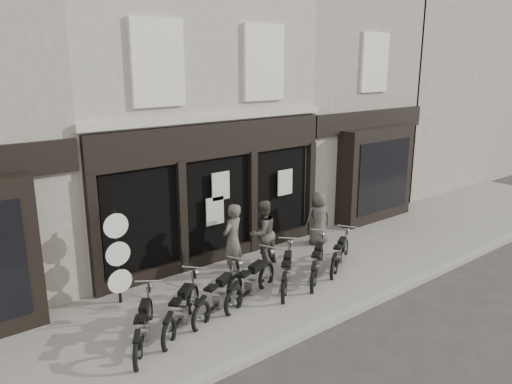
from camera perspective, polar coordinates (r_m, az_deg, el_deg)
ground_plane at (r=11.94m, az=4.09°, el=-12.43°), size 90.00×90.00×0.00m
pavement at (r=12.51m, az=1.23°, el=-10.75°), size 30.00×4.20×0.12m
kerb at (r=11.14m, az=8.62°, el=-14.30°), size 30.00×0.25×0.13m
central_building at (r=15.55m, az=-10.97°, el=9.44°), size 7.30×6.22×8.34m
neighbour_right at (r=19.33m, az=6.18°, el=10.47°), size 5.60×6.73×8.34m
filler_right at (r=25.80m, az=19.14°, el=10.93°), size 11.00×6.00×8.20m
motorcycle_0 at (r=10.28m, az=-12.71°, el=-15.00°), size 1.43×1.84×1.01m
motorcycle_1 at (r=10.71m, az=-8.47°, el=-13.43°), size 1.80×1.59×1.04m
motorcycle_2 at (r=11.19m, az=-4.22°, el=-12.03°), size 1.99×1.17×1.02m
motorcycle_3 at (r=11.74m, az=-0.53°, el=-10.58°), size 2.10×1.10×1.06m
motorcycle_4 at (r=12.35m, az=3.53°, el=-9.35°), size 1.73×1.64×1.03m
motorcycle_5 at (r=12.91m, az=7.01°, el=-8.28°), size 1.89×1.57×1.06m
motorcycle_6 at (r=13.61m, az=9.56°, el=-7.27°), size 1.86×1.26×0.98m
man_left at (r=12.65m, az=-2.69°, el=-5.52°), size 0.80×0.66×1.89m
man_centre at (r=13.34m, az=0.75°, el=-4.69°), size 0.91×0.74×1.77m
man_right at (r=14.98m, az=7.15°, el=-2.98°), size 0.90×0.73×1.59m
advert_sign_post at (r=11.61m, az=-15.49°, el=-7.63°), size 0.57×0.36×2.32m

